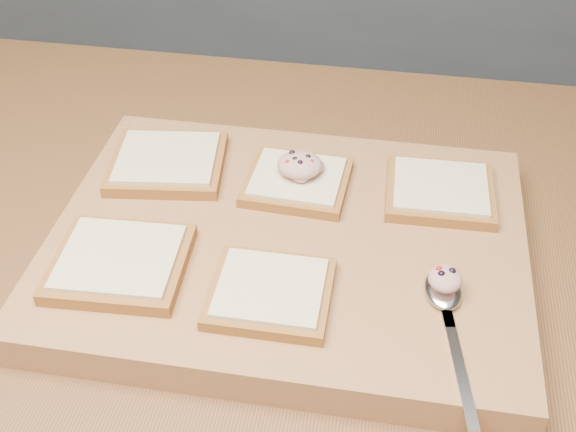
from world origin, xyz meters
name	(u,v)px	position (x,y,z in m)	size (l,w,h in m)	color
back_counter	(387,30)	(0.00, 1.43, 0.47)	(3.60, 0.62, 0.94)	slate
cutting_board	(288,246)	(-0.05, -0.04, 0.92)	(0.50, 0.38, 0.04)	#B17B4C
bread_far_left	(168,162)	(-0.21, 0.05, 0.95)	(0.14, 0.14, 0.02)	brown
bread_far_center	(297,181)	(-0.05, 0.04, 0.95)	(0.12, 0.11, 0.02)	brown
bread_far_right	(440,191)	(0.11, 0.05, 0.95)	(0.12, 0.11, 0.02)	brown
bread_near_left	(120,262)	(-0.21, -0.12, 0.95)	(0.14, 0.13, 0.02)	brown
bread_near_center	(270,292)	(-0.05, -0.14, 0.95)	(0.12, 0.11, 0.02)	brown
tuna_salad_dollop	(300,165)	(-0.05, 0.04, 0.97)	(0.05, 0.05, 0.02)	tan
spoon	(445,300)	(0.12, -0.12, 0.95)	(0.05, 0.18, 0.01)	silver
spoon_salad	(445,278)	(0.11, -0.10, 0.96)	(0.03, 0.04, 0.02)	tan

